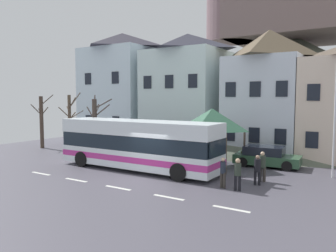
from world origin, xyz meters
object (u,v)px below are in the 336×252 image
object	(u,v)px
pedestrian_02	(257,168)
bare_tree_00	(42,121)
hilltop_castle	(287,79)
parked_car_00	(120,144)
pedestrian_00	(238,172)
bare_tree_01	(70,121)
townhouse_00	(123,88)
townhouse_02	(268,92)
parked_car_01	(266,157)
townhouse_01	(187,91)
transit_bus	(138,145)
bus_shelter	(212,120)
public_bench	(251,159)
bare_tree_02	(95,127)
pedestrian_03	(262,166)
pedestrian_01	(223,172)

from	to	relation	value
pedestrian_02	bare_tree_00	distance (m)	20.59
hilltop_castle	parked_car_00	distance (m)	24.84
pedestrian_00	bare_tree_01	bearing A→B (deg)	166.53
townhouse_00	townhouse_02	xyz separation A→B (m)	(14.87, 0.26, -0.59)
hilltop_castle	pedestrian_00	size ratio (longest dim) A/B	27.31
bare_tree_00	parked_car_01	bearing A→B (deg)	7.46
bare_tree_01	hilltop_castle	bearing A→B (deg)	64.27
townhouse_01	bare_tree_01	bearing A→B (deg)	-131.97
transit_bus	pedestrian_02	world-z (taller)	transit_bus
transit_bus	bus_shelter	xyz separation A→B (m)	(3.49, 3.47, 1.53)
townhouse_00	public_bench	size ratio (longest dim) A/B	7.30
townhouse_02	bare_tree_01	distance (m)	16.45
hilltop_castle	bus_shelter	xyz separation A→B (m)	(0.58, -23.83, -3.76)
bare_tree_01	bare_tree_02	xyz separation A→B (m)	(4.06, -1.22, -0.22)
parked_car_01	townhouse_00	bearing A→B (deg)	158.83
pedestrian_03	bare_tree_00	world-z (taller)	bare_tree_00
townhouse_00	bus_shelter	xyz separation A→B (m)	(13.19, -6.84, -2.46)
pedestrian_02	parked_car_00	bearing A→B (deg)	161.01
townhouse_02	pedestrian_01	bearing A→B (deg)	-84.87
hilltop_castle	transit_bus	distance (m)	27.96
townhouse_01	townhouse_02	world-z (taller)	townhouse_01
townhouse_00	bus_shelter	bearing A→B (deg)	-27.42
hilltop_castle	parked_car_01	size ratio (longest dim) A/B	10.20
pedestrian_03	bare_tree_01	xyz separation A→B (m)	(-16.52, 1.41, 1.69)
pedestrian_03	parked_car_00	bearing A→B (deg)	164.50
bus_shelter	parked_car_01	bearing A→B (deg)	30.39
townhouse_00	pedestrian_01	size ratio (longest dim) A/B	7.20
hilltop_castle	pedestrian_00	world-z (taller)	hilltop_castle
townhouse_02	public_bench	distance (m)	7.13
parked_car_01	pedestrian_00	world-z (taller)	pedestrian_00
townhouse_02	bus_shelter	distance (m)	7.53
townhouse_01	parked_car_00	size ratio (longest dim) A/B	2.36
townhouse_02	townhouse_00	bearing A→B (deg)	-179.02
transit_bus	bare_tree_02	bearing A→B (deg)	164.58
transit_bus	public_bench	distance (m)	7.65
pedestrian_02	bare_tree_02	distance (m)	12.59
townhouse_02	pedestrian_03	world-z (taller)	townhouse_02
bus_shelter	pedestrian_00	xyz separation A→B (m)	(3.53, -4.73, -2.16)
townhouse_01	bare_tree_01	size ratio (longest dim) A/B	2.07
townhouse_01	bare_tree_01	xyz separation A→B (m)	(-6.91, -7.68, -2.58)
pedestrian_03	pedestrian_01	bearing A→B (deg)	-119.13
parked_car_00	pedestrian_00	size ratio (longest dim) A/B	2.73
public_bench	pedestrian_03	bearing A→B (deg)	-64.24
pedestrian_00	transit_bus	bearing A→B (deg)	169.81
pedestrian_02	bare_tree_02	world-z (taller)	bare_tree_02
townhouse_02	parked_car_01	distance (m)	6.96
townhouse_02	pedestrian_01	xyz separation A→B (m)	(1.05, -11.73, -4.13)
bus_shelter	pedestrian_03	size ratio (longest dim) A/B	2.34
townhouse_00	bus_shelter	world-z (taller)	townhouse_00
bus_shelter	public_bench	size ratio (longest dim) A/B	2.52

